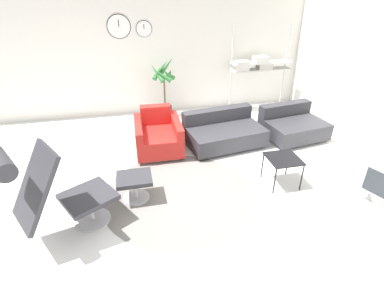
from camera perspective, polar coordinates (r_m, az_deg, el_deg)
name	(u,v)px	position (r m, az deg, el deg)	size (l,w,h in m)	color
ground_plane	(182,187)	(4.40, -1.99, -8.12)	(12.00, 12.00, 0.00)	white
wall_back	(154,48)	(6.63, -7.18, 17.69)	(12.00, 0.09, 2.80)	silver
round_rug	(177,194)	(4.27, -2.84, -9.40)	(2.09, 2.09, 0.01)	slate
lounge_chair	(49,187)	(3.55, -25.52, -7.44)	(1.21, 1.00, 1.25)	#BCBCC1
ottoman	(135,182)	(4.11, -10.87, -7.20)	(0.46, 0.39, 0.36)	#BCBCC1
armchair_red	(158,136)	(5.22, -6.47, 1.45)	(0.78, 0.92, 0.71)	silver
couch_low	(223,133)	(5.45, 6.00, 2.16)	(1.45, 1.05, 0.58)	black
couch_second	(292,126)	(5.99, 18.55, 3.26)	(1.19, 1.01, 0.58)	black
side_table	(283,161)	(4.44, 17.00, -3.04)	(0.45, 0.45, 0.43)	black
potted_plant	(164,90)	(6.42, -5.36, 10.21)	(0.56, 0.57, 1.29)	#333338
shelf_unit	(257,65)	(6.94, 12.23, 14.54)	(1.35, 0.28, 1.83)	#BCBCC1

